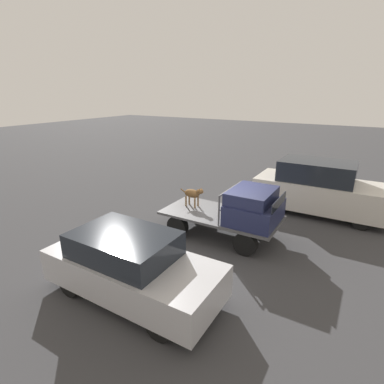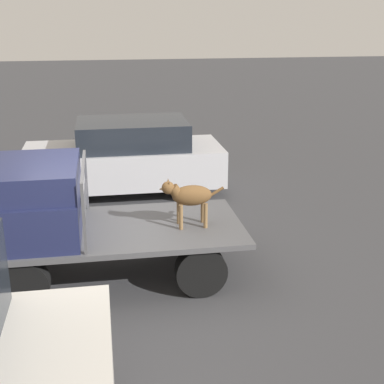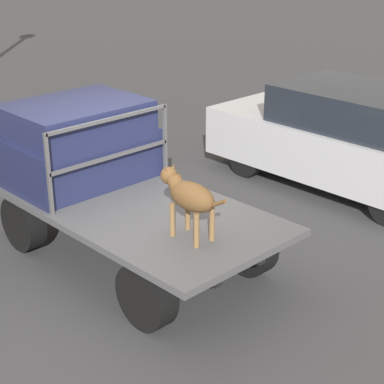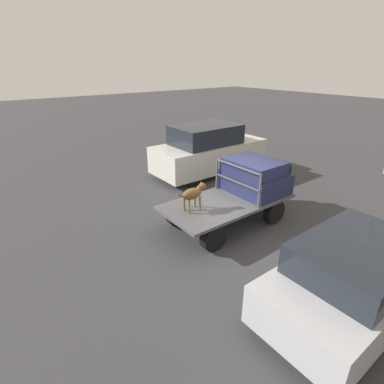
{
  "view_description": "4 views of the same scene",
  "coord_description": "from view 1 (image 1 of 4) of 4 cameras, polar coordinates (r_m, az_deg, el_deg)",
  "views": [
    {
      "loc": [
        3.89,
        -8.41,
        4.66
      ],
      "look_at": [
        -1.19,
        0.13,
        1.31
      ],
      "focal_mm": 28.0,
      "sensor_mm": 36.0,
      "label": 1
    },
    {
      "loc": [
        0.05,
        7.38,
        3.77
      ],
      "look_at": [
        -1.19,
        0.13,
        1.31
      ],
      "focal_mm": 50.0,
      "sensor_mm": 36.0,
      "label": 2
    },
    {
      "loc": [
        -5.56,
        4.35,
        3.85
      ],
      "look_at": [
        -1.19,
        0.13,
        1.31
      ],
      "focal_mm": 60.0,
      "sensor_mm": 36.0,
      "label": 3
    },
    {
      "loc": [
        -5.58,
        -5.68,
        4.47
      ],
      "look_at": [
        -1.19,
        0.13,
        1.31
      ],
      "focal_mm": 28.0,
      "sensor_mm": 36.0,
      "label": 4
    }
  ],
  "objects": [
    {
      "name": "ground_plane",
      "position": [
        10.38,
        5.34,
        -8.13
      ],
      "size": [
        80.0,
        80.0,
        0.0
      ],
      "primitive_type": "plane",
      "color": "#38383A"
    },
    {
      "name": "parked_pickup_far",
      "position": [
        12.83,
        23.14,
        0.63
      ],
      "size": [
        4.97,
        2.03,
        2.11
      ],
      "rotation": [
        0.0,
        0.0,
        -0.09
      ],
      "color": "black",
      "rests_on": "ground"
    },
    {
      "name": "flatbed_truck",
      "position": [
        10.13,
        5.43,
        -5.25
      ],
      "size": [
        3.88,
        1.9,
        0.78
      ],
      "color": "black",
      "rests_on": "ground"
    },
    {
      "name": "truck_cab",
      "position": [
        9.49,
        11.67,
        -2.73
      ],
      "size": [
        1.48,
        1.78,
        1.02
      ],
      "color": "#1E2347",
      "rests_on": "flatbed_truck"
    },
    {
      "name": "parked_sedan",
      "position": [
        7.31,
        -11.56,
        -13.6
      ],
      "size": [
        4.25,
        1.8,
        1.6
      ],
      "rotation": [
        0.0,
        0.0,
        -0.09
      ],
      "color": "black",
      "rests_on": "ground"
    },
    {
      "name": "dog",
      "position": [
        10.48,
        0.26,
        -0.34
      ],
      "size": [
        0.96,
        0.3,
        0.74
      ],
      "rotation": [
        0.0,
        0.0,
        -0.17
      ],
      "color": "brown",
      "rests_on": "flatbed_truck"
    },
    {
      "name": "truck_headboard",
      "position": [
        9.69,
        7.42,
        -1.07
      ],
      "size": [
        0.04,
        1.78,
        0.97
      ],
      "color": "#4C4C4F",
      "rests_on": "flatbed_truck"
    }
  ]
}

